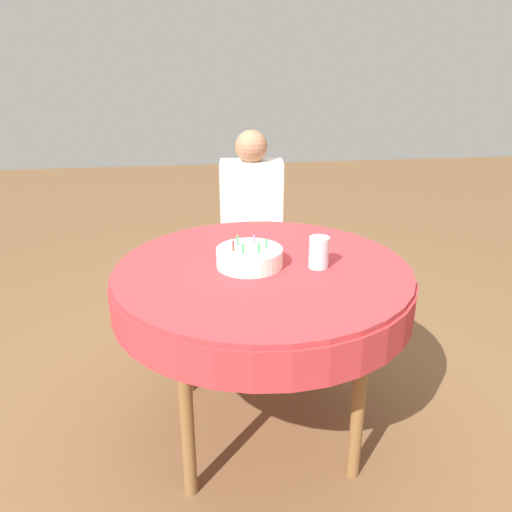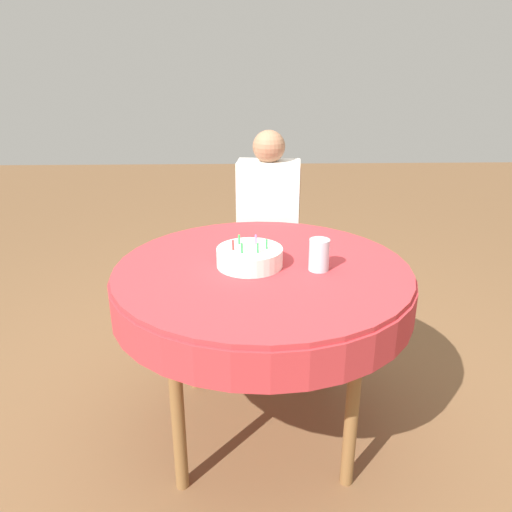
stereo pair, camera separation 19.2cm
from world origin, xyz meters
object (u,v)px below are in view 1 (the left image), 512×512
object	(u,v)px
birthday_cake	(249,257)
chair	(251,246)
person	(252,220)
drinking_glass	(319,252)

from	to	relation	value
birthday_cake	chair	bearing A→B (deg)	82.28
chair	person	size ratio (longest dim) A/B	0.81
chair	birthday_cake	distance (m)	0.98
drinking_glass	birthday_cake	bearing A→B (deg)	169.37
birthday_cake	drinking_glass	xyz separation A→B (m)	(0.26, -0.05, 0.03)
chair	drinking_glass	xyz separation A→B (m)	(0.14, -0.97, 0.33)
chair	person	bearing A→B (deg)	-90.00
chair	birthday_cake	xyz separation A→B (m)	(-0.13, -0.92, 0.30)
person	birthday_cake	size ratio (longest dim) A/B	4.61
chair	birthday_cake	bearing A→B (deg)	-91.40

